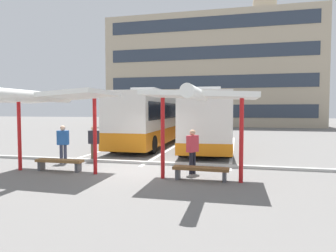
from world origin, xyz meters
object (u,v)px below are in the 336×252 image
(bench_0, at_px, (59,162))
(waiting_passenger_0, at_px, (94,141))
(waiting_shelter_0, at_px, (51,98))
(coach_bus_0, at_px, (153,119))
(waiting_shelter_1, at_px, (200,97))
(coach_bus_1, at_px, (208,120))
(waiting_passenger_1, at_px, (192,148))
(bench_1, at_px, (201,170))
(waiting_passenger_2, at_px, (63,141))

(bench_0, height_order, waiting_passenger_0, waiting_passenger_0)
(waiting_shelter_0, relative_size, bench_0, 2.53)
(waiting_shelter_0, bearing_deg, coach_bus_0, 83.73)
(waiting_shelter_0, relative_size, waiting_shelter_1, 1.17)
(coach_bus_0, distance_m, waiting_shelter_0, 10.08)
(coach_bus_1, xyz_separation_m, waiting_passenger_1, (0.23, -8.26, -0.78))
(coach_bus_0, distance_m, bench_1, 10.83)
(bench_1, height_order, waiting_passenger_1, waiting_passenger_1)
(waiting_shelter_1, bearing_deg, bench_0, 174.47)
(waiting_passenger_2, bearing_deg, coach_bus_0, 76.85)
(coach_bus_0, xyz_separation_m, bench_0, (-1.09, -9.50, -1.38))
(waiting_shelter_0, height_order, waiting_shelter_1, waiting_shelter_0)
(coach_bus_1, height_order, bench_0, coach_bus_1)
(waiting_shelter_0, bearing_deg, bench_0, 90.00)
(waiting_shelter_1, relative_size, waiting_passenger_1, 2.48)
(bench_1, relative_size, waiting_passenger_0, 1.16)
(coach_bus_1, distance_m, waiting_shelter_0, 10.67)
(waiting_shelter_0, distance_m, waiting_passenger_0, 3.36)
(coach_bus_1, distance_m, waiting_passenger_1, 8.30)
(coach_bus_0, height_order, waiting_shelter_1, coach_bus_0)
(bench_1, distance_m, waiting_passenger_1, 1.23)
(coach_bus_1, distance_m, waiting_passenger_0, 8.12)
(waiting_shelter_1, bearing_deg, coach_bus_0, 113.92)
(bench_0, height_order, waiting_passenger_1, waiting_passenger_1)
(bench_0, bearing_deg, waiting_passenger_1, 7.76)
(bench_1, height_order, waiting_passenger_2, waiting_passenger_2)
(bench_1, bearing_deg, waiting_passenger_2, 164.50)
(coach_bus_1, height_order, waiting_passenger_0, coach_bus_1)
(coach_bus_1, bearing_deg, bench_1, -85.94)
(waiting_passenger_2, bearing_deg, waiting_passenger_0, 38.11)
(coach_bus_1, xyz_separation_m, bench_0, (-4.89, -8.95, -1.40))
(waiting_shelter_0, relative_size, bench_1, 2.51)
(bench_0, xyz_separation_m, waiting_passenger_1, (5.12, 0.70, 0.61))
(waiting_shelter_1, distance_m, waiting_passenger_2, 6.88)
(coach_bus_1, relative_size, waiting_passenger_2, 6.92)
(coach_bus_1, bearing_deg, bench_0, -118.64)
(coach_bus_0, bearing_deg, waiting_passenger_0, -96.46)
(waiting_shelter_0, xyz_separation_m, waiting_passenger_1, (5.12, 1.16, -1.86))
(bench_0, height_order, bench_1, same)
(coach_bus_0, relative_size, coach_bus_1, 1.01)
(waiting_passenger_1, bearing_deg, coach_bus_0, 114.57)
(waiting_passenger_2, bearing_deg, waiting_shelter_1, -17.69)
(bench_1, bearing_deg, waiting_passenger_0, 153.85)
(waiting_passenger_1, height_order, waiting_passenger_2, waiting_passenger_2)
(bench_0, distance_m, bench_1, 5.55)
(waiting_shelter_0, xyz_separation_m, waiting_passenger_2, (-0.78, 1.95, -1.83))
(waiting_shelter_1, bearing_deg, waiting_passenger_1, 109.07)
(coach_bus_0, relative_size, waiting_shelter_1, 2.89)
(bench_0, xyz_separation_m, waiting_shelter_1, (5.55, -0.54, 2.45))
(waiting_shelter_0, xyz_separation_m, waiting_passenger_0, (0.28, 2.78, -1.86))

